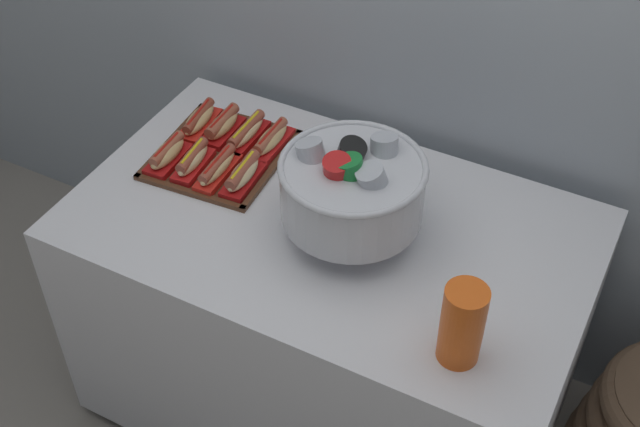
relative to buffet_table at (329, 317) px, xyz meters
The scene contains 13 objects.
ground_plane 0.41m from the buffet_table, ahead, with size 10.00×10.00×0.00m, color gray.
buffet_table is the anchor object (origin of this frame).
serving_tray 0.54m from the buffet_table, 166.22° to the left, with size 0.35×0.38×0.01m.
hot_dog_0 0.64m from the buffet_table, behind, with size 0.07×0.16×0.06m.
hot_dog_1 0.58m from the buffet_table, behind, with size 0.07×0.16×0.06m.
hot_dog_2 0.53m from the buffet_table, behind, with size 0.06×0.18×0.06m.
hot_dog_3 0.49m from the buffet_table, behind, with size 0.08×0.16×0.06m.
hot_dog_4 0.66m from the buffet_table, 161.41° to the left, with size 0.09×0.17×0.06m.
hot_dog_5 0.61m from the buffet_table, 157.84° to the left, with size 0.07×0.15×0.07m.
hot_dog_6 0.56m from the buffet_table, 153.06° to the left, with size 0.06×0.18×0.06m.
hot_dog_7 0.52m from the buffet_table, 146.42° to the left, with size 0.07×0.17×0.06m.
punch_bowl 0.53m from the buffet_table, 15.74° to the right, with size 0.35×0.35×0.27m.
cup_stack 0.68m from the buffet_table, 29.70° to the right, with size 0.09×0.09×0.20m.
Camera 1 is at (0.69, -1.38, 2.23)m, focal length 47.40 mm.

